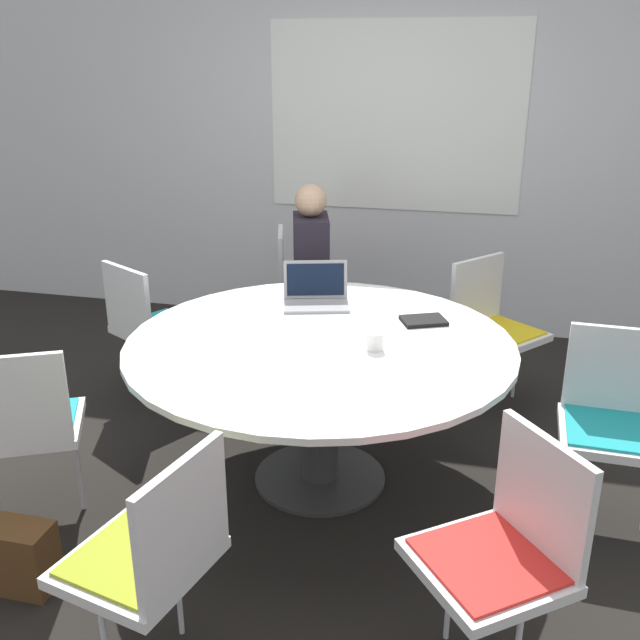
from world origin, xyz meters
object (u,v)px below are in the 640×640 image
coffee_cup (375,341)px  laptop (316,294)px  chair_5 (614,412)px  handbag (10,555)px  chair_0 (300,281)px  person_0 (313,263)px  chair_2 (24,419)px  spiral_notebook (424,321)px  chair_6 (491,320)px  chair_4 (506,542)px  chair_1 (149,320)px  chair_3 (153,549)px

coffee_cup → laptop: bearing=127.0°
chair_5 → handbag: (-2.31, -1.03, -0.38)m
chair_0 → chair_5: (1.81, -1.50, 0.00)m
chair_0 → person_0: size_ratio=0.71×
chair_5 → handbag: 2.56m
chair_0 → chair_2: same height
spiral_notebook → coffee_cup: bearing=-114.3°
chair_6 → chair_2: bearing=-9.2°
chair_4 → chair_5: bearing=-61.9°
chair_0 → chair_5: bearing=34.3°
coffee_cup → handbag: bearing=-142.6°
chair_2 → spiral_notebook: (1.57, 0.99, 0.23)m
chair_1 → handbag: bearing=-54.8°
coffee_cup → handbag: (-1.27, -0.97, -0.64)m
chair_2 → spiral_notebook: 1.87m
handbag → chair_2: bearing=109.3°
chair_3 → coffee_cup: 1.35m
chair_2 → handbag: chair_2 is taller
handbag → chair_4: bearing=0.8°
chair_2 → chair_6: same height
coffee_cup → spiral_notebook: bearing=65.7°
chair_6 → handbag: size_ratio=2.42×
chair_3 → chair_5: bearing=-36.6°
chair_2 → person_0: size_ratio=0.71×
chair_0 → handbag: size_ratio=2.42×
chair_3 → spiral_notebook: bearing=-9.2°
chair_3 → chair_4: (1.08, 0.29, 0.00)m
chair_4 → laptop: 1.80m
chair_0 → chair_4: same height
chair_2 → chair_3: (0.91, -0.64, 0.00)m
chair_2 → laptop: 1.53m
chair_5 → chair_0: bearing=-37.5°
spiral_notebook → handbag: size_ratio=0.70×
chair_2 → person_0: (0.77, 1.95, 0.19)m
chair_5 → spiral_notebook: bearing=-18.5°
laptop → chair_3: bearing=-108.9°
chair_0 → coffee_cup: chair_0 is taller
chair_5 → chair_4: bearing=67.9°
laptop → coffee_cup: bearing=-69.1°
person_0 → handbag: (-0.64, -2.33, -0.58)m
chair_2 → handbag: bearing=-97.1°
chair_1 → chair_0: bearing=84.4°
chair_1 → chair_6: bearing=43.1°
chair_5 → spiral_notebook: chair_5 is taller
chair_0 → handbag: bearing=-27.2°
chair_5 → person_0: bearing=-35.7°
chair_4 → chair_3: bearing=67.7°
chair_4 → coffee_cup: chair_4 is taller
chair_5 → chair_6: bearing=-60.6°
chair_0 → chair_2: 2.25m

